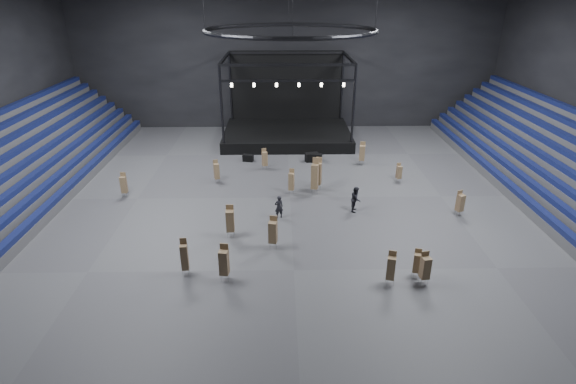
{
  "coord_description": "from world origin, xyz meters",
  "views": [
    {
      "loc": [
        -0.77,
        -33.46,
        15.62
      ],
      "look_at": [
        -0.2,
        -2.0,
        1.4
      ],
      "focal_mm": 28.0,
      "sensor_mm": 36.0,
      "label": 1
    }
  ],
  "objects_px": {
    "man_center": "(279,207)",
    "chair_stack_1": "(273,231)",
    "chair_stack_3": "(399,172)",
    "chair_stack_15": "(124,184)",
    "chair_stack_0": "(318,173)",
    "chair_stack_12": "(265,158)",
    "chair_stack_13": "(184,257)",
    "crew_member": "(356,199)",
    "chair_stack_14": "(460,202)",
    "chair_stack_6": "(362,153)",
    "chair_stack_7": "(216,171)",
    "stage": "(287,126)",
    "chair_stack_4": "(425,267)",
    "chair_stack_10": "(224,262)",
    "chair_stack_5": "(291,181)",
    "flight_case_right": "(312,157)",
    "chair_stack_2": "(315,176)",
    "flight_case_mid": "(315,158)",
    "flight_case_left": "(248,158)",
    "chair_stack_9": "(391,267)",
    "chair_stack_8": "(417,262)",
    "chair_stack_11": "(230,220)"
  },
  "relations": [
    {
      "from": "stage",
      "to": "flight_case_left",
      "type": "relative_size",
      "value": 13.56
    },
    {
      "from": "flight_case_left",
      "to": "chair_stack_2",
      "type": "height_order",
      "value": "chair_stack_2"
    },
    {
      "from": "chair_stack_0",
      "to": "chair_stack_12",
      "type": "relative_size",
      "value": 1.38
    },
    {
      "from": "chair_stack_15",
      "to": "chair_stack_10",
      "type": "bearing_deg",
      "value": -51.31
    },
    {
      "from": "chair_stack_5",
      "to": "chair_stack_1",
      "type": "bearing_deg",
      "value": -85.09
    },
    {
      "from": "flight_case_right",
      "to": "chair_stack_6",
      "type": "relative_size",
      "value": 0.58
    },
    {
      "from": "man_center",
      "to": "crew_member",
      "type": "distance_m",
      "value": 6.0
    },
    {
      "from": "flight_case_mid",
      "to": "chair_stack_4",
      "type": "relative_size",
      "value": 0.62
    },
    {
      "from": "chair_stack_14",
      "to": "chair_stack_15",
      "type": "distance_m",
      "value": 26.57
    },
    {
      "from": "flight_case_left",
      "to": "man_center",
      "type": "distance_m",
      "value": 12.6
    },
    {
      "from": "chair_stack_1",
      "to": "chair_stack_6",
      "type": "height_order",
      "value": "chair_stack_1"
    },
    {
      "from": "chair_stack_4",
      "to": "chair_stack_14",
      "type": "relative_size",
      "value": 1.04
    },
    {
      "from": "chair_stack_15",
      "to": "chair_stack_14",
      "type": "bearing_deg",
      "value": -8.48
    },
    {
      "from": "chair_stack_6",
      "to": "man_center",
      "type": "distance_m",
      "value": 13.76
    },
    {
      "from": "flight_case_mid",
      "to": "chair_stack_7",
      "type": "height_order",
      "value": "chair_stack_7"
    },
    {
      "from": "chair_stack_7",
      "to": "chair_stack_14",
      "type": "height_order",
      "value": "chair_stack_7"
    },
    {
      "from": "chair_stack_13",
      "to": "chair_stack_6",
      "type": "bearing_deg",
      "value": 47.92
    },
    {
      "from": "flight_case_right",
      "to": "chair_stack_0",
      "type": "xyz_separation_m",
      "value": [
        0.06,
        -6.78,
        1.01
      ]
    },
    {
      "from": "chair_stack_7",
      "to": "man_center",
      "type": "bearing_deg",
      "value": -73.24
    },
    {
      "from": "chair_stack_6",
      "to": "chair_stack_7",
      "type": "relative_size",
      "value": 1.09
    },
    {
      "from": "chair_stack_12",
      "to": "chair_stack_15",
      "type": "xyz_separation_m",
      "value": [
        -11.34,
        -6.0,
        0.02
      ]
    },
    {
      "from": "chair_stack_13",
      "to": "chair_stack_12",
      "type": "bearing_deg",
      "value": 70.76
    },
    {
      "from": "chair_stack_5",
      "to": "chair_stack_14",
      "type": "relative_size",
      "value": 1.1
    },
    {
      "from": "flight_case_mid",
      "to": "flight_case_right",
      "type": "xyz_separation_m",
      "value": [
        -0.32,
        0.19,
        0.01
      ]
    },
    {
      "from": "stage",
      "to": "chair_stack_11",
      "type": "xyz_separation_m",
      "value": [
        -4.24,
        -22.52,
        -0.2
      ]
    },
    {
      "from": "chair_stack_3",
      "to": "chair_stack_15",
      "type": "xyz_separation_m",
      "value": [
        -23.3,
        -2.73,
        0.17
      ]
    },
    {
      "from": "stage",
      "to": "chair_stack_2",
      "type": "xyz_separation_m",
      "value": [
        2.07,
        -15.42,
        0.12
      ]
    },
    {
      "from": "chair_stack_7",
      "to": "chair_stack_2",
      "type": "bearing_deg",
      "value": -38.3
    },
    {
      "from": "flight_case_right",
      "to": "chair_stack_5",
      "type": "xyz_separation_m",
      "value": [
        -2.23,
        -7.73,
        0.71
      ]
    },
    {
      "from": "chair_stack_9",
      "to": "crew_member",
      "type": "xyz_separation_m",
      "value": [
        -0.52,
        9.5,
        -0.15
      ]
    },
    {
      "from": "chair_stack_10",
      "to": "chair_stack_13",
      "type": "height_order",
      "value": "chair_stack_13"
    },
    {
      "from": "chair_stack_15",
      "to": "crew_member",
      "type": "distance_m",
      "value": 18.83
    },
    {
      "from": "chair_stack_7",
      "to": "crew_member",
      "type": "distance_m",
      "value": 12.79
    },
    {
      "from": "chair_stack_2",
      "to": "flight_case_left",
      "type": "bearing_deg",
      "value": 145.53
    },
    {
      "from": "flight_case_mid",
      "to": "man_center",
      "type": "relative_size",
      "value": 0.72
    },
    {
      "from": "stage",
      "to": "chair_stack_9",
      "type": "bearing_deg",
      "value": -78.94
    },
    {
      "from": "chair_stack_8",
      "to": "chair_stack_13",
      "type": "height_order",
      "value": "chair_stack_13"
    },
    {
      "from": "man_center",
      "to": "chair_stack_1",
      "type": "bearing_deg",
      "value": 66.3
    },
    {
      "from": "chair_stack_13",
      "to": "crew_member",
      "type": "distance_m",
      "value": 14.16
    },
    {
      "from": "man_center",
      "to": "chair_stack_8",
      "type": "bearing_deg",
      "value": 117.94
    },
    {
      "from": "stage",
      "to": "chair_stack_4",
      "type": "height_order",
      "value": "stage"
    },
    {
      "from": "flight_case_left",
      "to": "chair_stack_7",
      "type": "height_order",
      "value": "chair_stack_7"
    },
    {
      "from": "flight_case_mid",
      "to": "chair_stack_5",
      "type": "height_order",
      "value": "chair_stack_5"
    },
    {
      "from": "chair_stack_0",
      "to": "chair_stack_12",
      "type": "bearing_deg",
      "value": 152.92
    },
    {
      "from": "chair_stack_3",
      "to": "chair_stack_7",
      "type": "relative_size",
      "value": 0.83
    },
    {
      "from": "stage",
      "to": "chair_stack_0",
      "type": "relative_size",
      "value": 4.96
    },
    {
      "from": "chair_stack_2",
      "to": "chair_stack_5",
      "type": "bearing_deg",
      "value": -160.94
    },
    {
      "from": "stage",
      "to": "man_center",
      "type": "relative_size",
      "value": 7.86
    },
    {
      "from": "chair_stack_13",
      "to": "chair_stack_5",
      "type": "bearing_deg",
      "value": 54.74
    },
    {
      "from": "stage",
      "to": "flight_case_right",
      "type": "xyz_separation_m",
      "value": [
        2.36,
        -7.72,
        -1.01
      ]
    }
  ]
}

